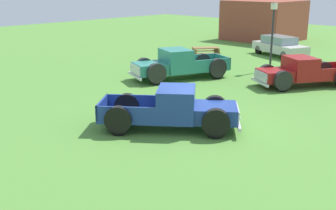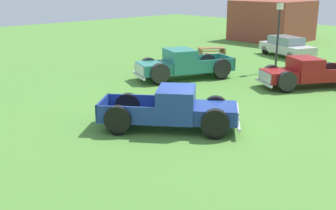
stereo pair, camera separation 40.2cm
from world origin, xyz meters
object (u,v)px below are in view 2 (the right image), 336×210
pickup_truck_behind_right (179,65)px  pickup_truck_foreground (178,110)px  pickup_truck_behind_left (303,73)px  lamp_post_near (278,36)px  sedan_distant_b (287,46)px  picnic_table (211,52)px

pickup_truck_behind_right → pickup_truck_foreground: bearing=-46.2°
pickup_truck_behind_left → lamp_post_near: size_ratio=1.26×
pickup_truck_foreground → pickup_truck_behind_right: size_ratio=0.88×
pickup_truck_foreground → pickup_truck_behind_left: size_ratio=0.98×
pickup_truck_behind_left → sedan_distant_b: bearing=125.2°
sedan_distant_b → lamp_post_near: 5.69m
lamp_post_near → pickup_truck_behind_left: bearing=-38.9°
pickup_truck_foreground → lamp_post_near: (-3.01, 11.51, 1.40)m
pickup_truck_foreground → pickup_truck_behind_left: bearing=89.7°
sedan_distant_b → lamp_post_near: size_ratio=1.14×
pickup_truck_foreground → pickup_truck_behind_right: (-5.65, 5.89, 0.05)m
pickup_truck_foreground → lamp_post_near: 11.98m
sedan_distant_b → pickup_truck_behind_left: bearing=-54.8°
sedan_distant_b → picnic_table: (-3.23, -4.46, -0.26)m
pickup_truck_foreground → sedan_distant_b: pickup_truck_foreground is taller
pickup_truck_behind_left → pickup_truck_behind_right: pickup_truck_behind_right is taller
sedan_distant_b → pickup_truck_behind_right: bearing=-92.2°
pickup_truck_behind_left → sedan_distant_b: pickup_truck_behind_left is taller
pickup_truck_behind_right → picnic_table: 6.82m
picnic_table → lamp_post_near: bearing=-6.1°
picnic_table → pickup_truck_behind_right: bearing=-65.5°
pickup_truck_behind_left → pickup_truck_behind_right: (-5.70, -3.14, 0.06)m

